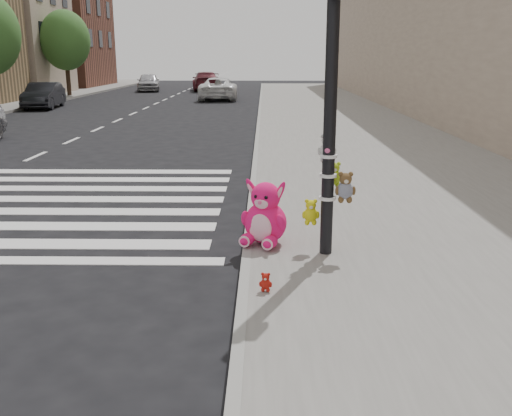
# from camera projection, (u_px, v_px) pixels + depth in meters

# --- Properties ---
(ground) EXTENTS (120.00, 120.00, 0.00)m
(ground) POSITION_uv_depth(u_px,v_px,m) (92.00, 322.00, 5.91)
(ground) COLOR black
(ground) RESTS_ON ground
(sidewalk_near) EXTENTS (7.00, 80.00, 0.14)m
(sidewalk_near) POSITION_uv_depth(u_px,v_px,m) (383.00, 155.00, 15.49)
(sidewalk_near) COLOR slate
(sidewalk_near) RESTS_ON ground
(curb_edge) EXTENTS (0.12, 80.00, 0.15)m
(curb_edge) POSITION_uv_depth(u_px,v_px,m) (256.00, 155.00, 15.53)
(curb_edge) COLOR gray
(curb_edge) RESTS_ON ground
(bld_far_d) EXTENTS (6.00, 8.00, 10.00)m
(bld_far_d) POSITION_uv_depth(u_px,v_px,m) (10.00, 20.00, 38.65)
(bld_far_d) COLOR tan
(bld_far_d) RESTS_ON ground
(bld_far_e) EXTENTS (6.00, 10.00, 9.00)m
(bld_far_e) POSITION_uv_depth(u_px,v_px,m) (66.00, 34.00, 49.40)
(bld_far_e) COLOR brown
(bld_far_e) RESTS_ON ground
(signal_pole) EXTENTS (0.68, 0.48, 4.00)m
(signal_pole) POSITION_uv_depth(u_px,v_px,m) (331.00, 126.00, 7.15)
(signal_pole) COLOR black
(signal_pole) RESTS_ON sidewalk_near
(tree_far_c) EXTENTS (3.20, 3.20, 5.44)m
(tree_far_c) POSITION_uv_depth(u_px,v_px,m) (65.00, 40.00, 37.01)
(tree_far_c) COLOR #382619
(tree_far_c) RESTS_ON sidewalk_far
(pink_bunny) EXTENTS (0.76, 0.82, 0.92)m
(pink_bunny) POSITION_uv_depth(u_px,v_px,m) (265.00, 218.00, 7.86)
(pink_bunny) COLOR #FF156D
(pink_bunny) RESTS_ON sidewalk_near
(red_teddy) EXTENTS (0.16, 0.12, 0.22)m
(red_teddy) POSITION_uv_depth(u_px,v_px,m) (266.00, 282.00, 6.31)
(red_teddy) COLOR #B41B12
(red_teddy) RESTS_ON sidewalk_near
(car_dark_far) EXTENTS (1.87, 4.18, 1.33)m
(car_dark_far) POSITION_uv_depth(u_px,v_px,m) (44.00, 95.00, 29.84)
(car_dark_far) COLOR black
(car_dark_far) RESTS_ON ground
(car_white_near) EXTENTS (2.45, 5.03, 1.38)m
(car_white_near) POSITION_uv_depth(u_px,v_px,m) (218.00, 89.00, 35.67)
(car_white_near) COLOR white
(car_white_near) RESTS_ON ground
(car_maroon_near) EXTENTS (2.73, 5.30, 1.47)m
(car_maroon_near) POSITION_uv_depth(u_px,v_px,m) (206.00, 81.00, 44.87)
(car_maroon_near) COLOR #561820
(car_maroon_near) RESTS_ON ground
(car_silver_deep) EXTENTS (2.30, 4.32, 1.40)m
(car_silver_deep) POSITION_uv_depth(u_px,v_px,m) (148.00, 82.00, 44.35)
(car_silver_deep) COLOR #B1B0B5
(car_silver_deep) RESTS_ON ground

